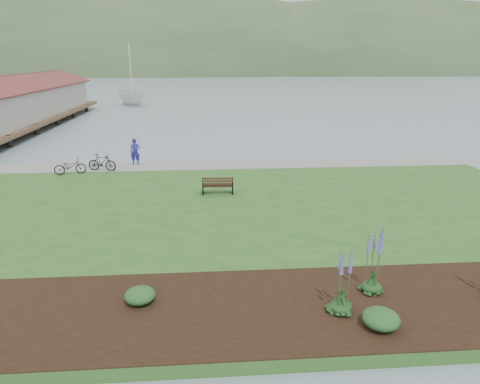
% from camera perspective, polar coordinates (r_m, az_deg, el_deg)
% --- Properties ---
extents(ground, '(600.00, 600.00, 0.00)m').
position_cam_1_polar(ground, '(21.52, -3.90, -1.98)').
color(ground, gray).
rests_on(ground, ground).
extents(lawn, '(34.00, 20.00, 0.40)m').
position_cam_1_polar(lawn, '(19.58, -3.85, -3.39)').
color(lawn, '#2A5A20').
rests_on(lawn, ground).
extents(shoreline_path, '(34.00, 2.20, 0.03)m').
position_cam_1_polar(shoreline_path, '(28.02, -4.07, 3.56)').
color(shoreline_path, gray).
rests_on(shoreline_path, lawn).
extents(garden_bed, '(24.00, 4.40, 0.04)m').
position_cam_1_polar(garden_bed, '(12.86, 10.51, -14.59)').
color(garden_bed, black).
rests_on(garden_bed, lawn).
extents(far_hillside, '(580.00, 80.00, 38.00)m').
position_cam_1_polar(far_hillside, '(191.47, 1.75, 15.50)').
color(far_hillside, '#37542F').
rests_on(far_hillside, ground).
extents(pier_pavilion, '(8.00, 36.00, 5.40)m').
position_cam_1_polar(pier_pavilion, '(51.99, -27.37, 10.69)').
color(pier_pavilion, '#4C3826').
rests_on(pier_pavilion, ground).
extents(park_bench, '(1.60, 0.68, 0.98)m').
position_cam_1_polar(park_bench, '(22.02, -2.98, 0.92)').
color(park_bench, black).
rests_on(park_bench, lawn).
extents(person, '(0.76, 0.54, 2.03)m').
position_cam_1_polar(person, '(28.77, -13.82, 5.51)').
color(person, navy).
rests_on(person, lawn).
extents(bicycle_a, '(1.09, 1.94, 0.96)m').
position_cam_1_polar(bicycle_a, '(27.74, -21.72, 3.18)').
color(bicycle_a, black).
rests_on(bicycle_a, lawn).
extents(bicycle_b, '(0.89, 1.86, 1.08)m').
position_cam_1_polar(bicycle_b, '(27.87, -17.93, 3.77)').
color(bicycle_b, black).
rests_on(bicycle_b, lawn).
extents(sailboat, '(15.55, 15.57, 28.83)m').
position_cam_1_polar(sailboat, '(67.94, -14.04, 11.05)').
color(sailboat, silver).
rests_on(sailboat, ground).
extents(echium_0, '(0.62, 0.62, 2.05)m').
position_cam_1_polar(echium_0, '(12.27, 13.44, -12.21)').
color(echium_0, '#153C16').
rests_on(echium_0, garden_bed).
extents(echium_1, '(0.62, 0.62, 2.39)m').
position_cam_1_polar(echium_1, '(13.37, 17.43, -8.90)').
color(echium_1, '#153C16').
rests_on(echium_1, garden_bed).
extents(shrub_0, '(0.89, 0.89, 0.44)m').
position_cam_1_polar(shrub_0, '(12.96, -13.20, -13.27)').
color(shrub_0, '#1E4C21').
rests_on(shrub_0, garden_bed).
extents(shrub_1, '(0.98, 0.98, 0.49)m').
position_cam_1_polar(shrub_1, '(12.20, 18.29, -15.75)').
color(shrub_1, '#1E4C21').
rests_on(shrub_1, garden_bed).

